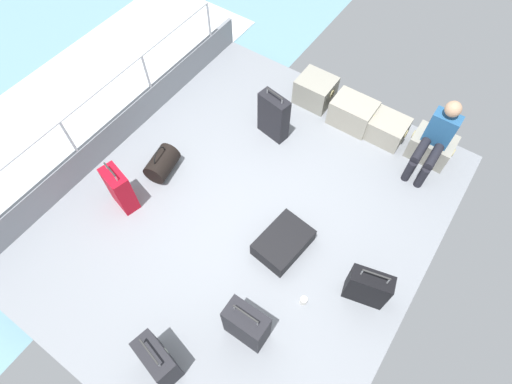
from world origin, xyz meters
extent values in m
cube|color=gray|center=(0.00, 0.00, -0.03)|extent=(4.40, 5.20, 0.06)
cube|color=gray|center=(-2.17, 0.00, 0.23)|extent=(0.06, 5.20, 0.45)
cylinder|color=silver|center=(-2.17, -0.69, 0.50)|extent=(0.04, 0.04, 1.00)
cylinder|color=silver|center=(-2.17, 0.69, 0.50)|extent=(0.04, 0.04, 1.00)
cylinder|color=silver|center=(-2.17, 2.08, 0.50)|extent=(0.04, 0.04, 1.00)
cylinder|color=silver|center=(-2.17, 0.00, 1.00)|extent=(0.04, 4.16, 0.04)
cube|color=white|center=(-3.60, 0.00, -0.34)|extent=(2.40, 7.28, 0.01)
cube|color=gray|center=(-0.30, 2.20, 0.21)|extent=(0.53, 0.47, 0.42)
torus|color=tan|center=(-0.57, 2.20, 0.29)|extent=(0.02, 0.12, 0.12)
torus|color=tan|center=(-0.03, 2.20, 0.29)|extent=(0.02, 0.12, 0.12)
cube|color=#9E9989|center=(0.37, 2.11, 0.21)|extent=(0.60, 0.43, 0.41)
torus|color=tan|center=(0.06, 2.11, 0.29)|extent=(0.02, 0.12, 0.12)
torus|color=tan|center=(0.68, 2.11, 0.29)|extent=(0.02, 0.12, 0.12)
cube|color=#9E9989|center=(0.89, 2.15, 0.17)|extent=(0.54, 0.44, 0.34)
torus|color=tan|center=(0.61, 2.15, 0.24)|extent=(0.02, 0.12, 0.12)
torus|color=tan|center=(1.17, 2.15, 0.24)|extent=(0.02, 0.12, 0.12)
cube|color=gray|center=(1.54, 2.20, 0.18)|extent=(0.55, 0.43, 0.36)
torus|color=tan|center=(1.25, 2.20, 0.25)|extent=(0.02, 0.12, 0.12)
torus|color=tan|center=(1.82, 2.20, 0.25)|extent=(0.02, 0.12, 0.12)
cube|color=#26598C|center=(1.54, 2.15, 0.60)|extent=(0.34, 0.20, 0.48)
sphere|color=tan|center=(1.54, 2.15, 0.96)|extent=(0.20, 0.20, 0.20)
cylinder|color=black|center=(1.63, 1.85, 0.40)|extent=(0.12, 0.40, 0.12)
cylinder|color=black|center=(1.63, 1.65, 0.18)|extent=(0.11, 0.11, 0.36)
cylinder|color=black|center=(1.45, 1.85, 0.40)|extent=(0.12, 0.40, 0.12)
cylinder|color=black|center=(1.45, 1.65, 0.18)|extent=(0.11, 0.11, 0.36)
cube|color=#B70C1E|center=(-1.39, -0.76, 0.32)|extent=(0.41, 0.29, 0.64)
cylinder|color=#A5A8AD|center=(-1.50, -0.74, 0.69)|extent=(0.02, 0.02, 0.11)
cylinder|color=#A5A8AD|center=(-1.28, -0.79, 0.69)|extent=(0.02, 0.02, 0.11)
cylinder|color=#2D2D2D|center=(-1.39, -0.76, 0.75)|extent=(0.24, 0.08, 0.02)
cube|color=white|center=(-1.36, -0.66, 0.49)|extent=(0.05, 0.02, 0.08)
cube|color=black|center=(-0.47, 1.30, 0.35)|extent=(0.47, 0.26, 0.70)
cylinder|color=#A5A8AD|center=(-0.60, 1.32, 0.74)|extent=(0.02, 0.02, 0.08)
cylinder|color=#A5A8AD|center=(-0.34, 1.27, 0.74)|extent=(0.02, 0.02, 0.08)
cylinder|color=#2D2D2D|center=(-0.47, 1.30, 0.78)|extent=(0.28, 0.07, 0.02)
cube|color=silver|center=(-0.45, 1.40, 0.52)|extent=(0.05, 0.01, 0.08)
cube|color=black|center=(1.70, -0.14, 0.28)|extent=(0.49, 0.30, 0.56)
cylinder|color=#A5A8AD|center=(1.57, -0.17, 0.62)|extent=(0.02, 0.02, 0.11)
cylinder|color=#A5A8AD|center=(1.83, -0.10, 0.62)|extent=(0.02, 0.02, 0.11)
cylinder|color=#2D2D2D|center=(1.70, -0.14, 0.67)|extent=(0.29, 0.09, 0.02)
cube|color=white|center=(1.68, -0.04, 0.37)|extent=(0.05, 0.02, 0.08)
cube|color=black|center=(0.85, -1.22, 0.31)|extent=(0.45, 0.25, 0.62)
cylinder|color=#A5A8AD|center=(0.72, -1.22, 0.67)|extent=(0.02, 0.02, 0.11)
cylinder|color=#A5A8AD|center=(0.99, -1.22, 0.67)|extent=(0.02, 0.02, 0.11)
cylinder|color=#2D2D2D|center=(0.85, -1.22, 0.73)|extent=(0.29, 0.02, 0.02)
cube|color=green|center=(0.85, -1.09, 0.38)|extent=(0.05, 0.01, 0.08)
cube|color=black|center=(0.62, -0.14, 0.11)|extent=(0.56, 0.72, 0.23)
cube|color=silver|center=(0.67, 0.20, 0.15)|extent=(0.05, 0.01, 0.08)
cube|color=black|center=(0.32, -1.99, 0.28)|extent=(0.49, 0.32, 0.57)
cylinder|color=#A5A8AD|center=(0.19, -1.96, 0.63)|extent=(0.02, 0.02, 0.13)
cylinder|color=#A5A8AD|center=(0.45, -2.02, 0.63)|extent=(0.02, 0.02, 0.13)
cylinder|color=#2D2D2D|center=(0.32, -1.99, 0.70)|extent=(0.29, 0.08, 0.02)
cube|color=silver|center=(0.35, -1.88, 0.34)|extent=(0.05, 0.02, 0.08)
cylinder|color=black|center=(-1.33, -0.10, 0.15)|extent=(0.39, 0.51, 0.31)
torus|color=black|center=(-1.33, -0.10, 0.32)|extent=(0.07, 0.26, 0.26)
cylinder|color=white|center=(1.19, -0.58, 0.05)|extent=(0.08, 0.08, 0.10)
camera|label=1|loc=(1.53, -2.03, 4.60)|focal=28.68mm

